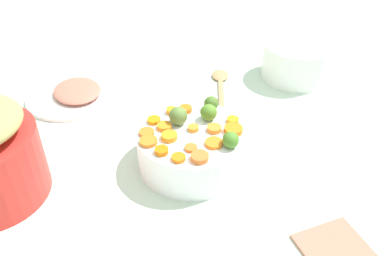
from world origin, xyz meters
TOP-DOWN VIEW (x-y plane):
  - tabletop at (0.00, 0.00)m, footprint 2.40×2.40m
  - serving_bowl_carrots at (0.01, -0.01)m, footprint 0.24×0.24m
  - carrot_slice_0 at (-0.02, 0.09)m, footprint 0.05×0.05m
  - carrot_slice_1 at (-0.00, -0.10)m, footprint 0.05×0.05m
  - carrot_slice_2 at (0.01, -0.06)m, footprint 0.04×0.04m
  - carrot_slice_3 at (0.05, 0.07)m, footprint 0.04×0.04m
  - carrot_slice_4 at (-0.08, -0.01)m, footprint 0.04×0.04m
  - carrot_slice_5 at (0.09, -0.00)m, footprint 0.03×0.03m
  - carrot_slice_6 at (-0.01, 0.04)m, footprint 0.05×0.05m
  - carrot_slice_7 at (-0.08, 0.03)m, footprint 0.04×0.04m
  - carrot_slice_8 at (0.08, 0.03)m, footprint 0.04×0.04m
  - carrot_slice_9 at (0.03, 0.05)m, footprint 0.04×0.04m
  - carrot_slice_10 at (-0.04, -0.05)m, footprint 0.04×0.04m
  - carrot_slice_11 at (0.01, -0.01)m, footprint 0.03×0.03m
  - carrot_slice_12 at (-0.06, 0.06)m, footprint 0.04×0.04m
  - carrot_slice_13 at (0.04, -0.10)m, footprint 0.04×0.04m
  - carrot_slice_14 at (0.01, 0.09)m, footprint 0.04×0.04m
  - carrot_slice_15 at (-0.05, 0.00)m, footprint 0.03×0.03m
  - brussels_sprout_0 at (-0.05, -0.08)m, footprint 0.03×0.03m
  - brussels_sprout_1 at (0.04, 0.02)m, footprint 0.04×0.04m
  - brussels_sprout_2 at (0.05, -0.05)m, footprint 0.04×0.04m
  - brussels_sprout_3 at (0.09, -0.06)m, footprint 0.03×0.03m
  - wooden_spoon at (0.34, -0.12)m, footprint 0.30×0.07m
  - casserole_dish at (0.38, -0.36)m, footprint 0.20×0.20m
  - ham_plate at (0.32, 0.31)m, footprint 0.25×0.25m
  - ham_slice_main at (0.32, 0.29)m, footprint 0.19×0.18m

SIDE VIEW (x-z plane):
  - tabletop at x=0.00m, z-range 0.00..0.02m
  - wooden_spoon at x=0.34m, z-range 0.02..0.03m
  - ham_plate at x=0.32m, z-range 0.02..0.03m
  - ham_slice_main at x=0.32m, z-range 0.03..0.05m
  - serving_bowl_carrots at x=0.01m, z-range 0.02..0.11m
  - casserole_dish at x=0.38m, z-range 0.02..0.13m
  - carrot_slice_15 at x=-0.05m, z-range 0.11..0.11m
  - carrot_slice_14 at x=0.01m, z-range 0.11..0.12m
  - carrot_slice_10 at x=-0.04m, z-range 0.11..0.12m
  - carrot_slice_0 at x=-0.02m, z-range 0.11..0.12m
  - carrot_slice_7 at x=-0.08m, z-range 0.11..0.12m
  - carrot_slice_3 at x=0.05m, z-range 0.11..0.12m
  - carrot_slice_11 at x=0.01m, z-range 0.11..0.12m
  - carrot_slice_9 at x=0.03m, z-range 0.11..0.12m
  - carrot_slice_13 at x=0.04m, z-range 0.11..0.12m
  - carrot_slice_12 at x=-0.06m, z-range 0.11..0.12m
  - carrot_slice_2 at x=0.01m, z-range 0.11..0.12m
  - carrot_slice_5 at x=0.09m, z-range 0.11..0.12m
  - carrot_slice_6 at x=-0.01m, z-range 0.11..0.12m
  - carrot_slice_8 at x=0.08m, z-range 0.11..0.12m
  - carrot_slice_4 at x=-0.08m, z-range 0.11..0.12m
  - carrot_slice_1 at x=0.00m, z-range 0.11..0.12m
  - brussels_sprout_3 at x=0.09m, z-range 0.11..0.14m
  - brussels_sprout_0 at x=-0.05m, z-range 0.11..0.14m
  - brussels_sprout_2 at x=0.05m, z-range 0.11..0.15m
  - brussels_sprout_1 at x=0.04m, z-range 0.11..0.15m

